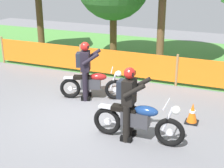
{
  "coord_description": "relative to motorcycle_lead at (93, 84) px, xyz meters",
  "views": [
    {
      "loc": [
        3.58,
        -7.08,
        3.81
      ],
      "look_at": [
        0.65,
        0.13,
        0.9
      ],
      "focal_mm": 53.15,
      "sensor_mm": 36.0,
      "label": 1
    }
  ],
  "objects": [
    {
      "name": "ground",
      "position": [
        0.32,
        -1.02,
        -0.45
      ],
      "size": [
        24.0,
        24.0,
        0.02
      ],
      "primitive_type": "cube",
      "color": "slate"
    },
    {
      "name": "grass_verge",
      "position": [
        0.32,
        5.23,
        -0.44
      ],
      "size": [
        24.0,
        6.53,
        0.01
      ],
      "primitive_type": "cube",
      "color": "#4C8C3D",
      "rests_on": "ground"
    },
    {
      "name": "barrier_fence",
      "position": [
        0.32,
        1.96,
        0.1
      ],
      "size": [
        10.35,
        0.08,
        1.05
      ],
      "color": "#997547",
      "rests_on": "ground"
    },
    {
      "name": "motorcycle_lead",
      "position": [
        0.0,
        0.0,
        0.0
      ],
      "size": [
        1.86,
        0.79,
        0.91
      ],
      "rotation": [
        0.0,
        0.0,
        0.31
      ],
      "color": "black",
      "rests_on": "ground"
    },
    {
      "name": "motorcycle_trailing",
      "position": [
        1.95,
        -1.79,
        0.05
      ],
      "size": [
        2.12,
        0.62,
        1.0
      ],
      "rotation": [
        0.0,
        0.0,
        0.01
      ],
      "color": "black",
      "rests_on": "ground"
    },
    {
      "name": "rider_lead",
      "position": [
        -0.2,
        -0.07,
        0.51
      ],
      "size": [
        0.77,
        0.66,
        1.69
      ],
      "rotation": [
        0.0,
        0.0,
        0.31
      ],
      "color": "black",
      "rests_on": "ground"
    },
    {
      "name": "rider_trailing",
      "position": [
        1.72,
        -1.79,
        0.51
      ],
      "size": [
        0.68,
        0.54,
        1.69
      ],
      "rotation": [
        0.0,
        0.0,
        0.01
      ],
      "color": "black",
      "rests_on": "ground"
    },
    {
      "name": "traffic_cone",
      "position": [
        2.94,
        -0.47,
        -0.18
      ],
      "size": [
        0.32,
        0.32,
        0.53
      ],
      "color": "black",
      "rests_on": "ground"
    }
  ]
}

